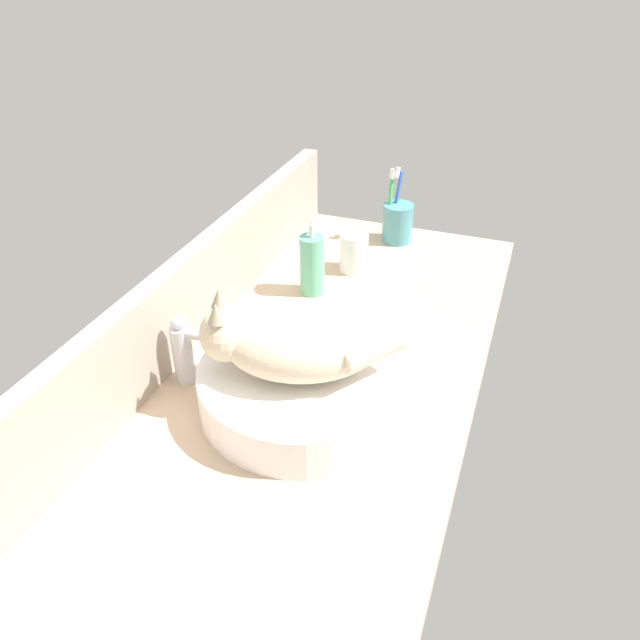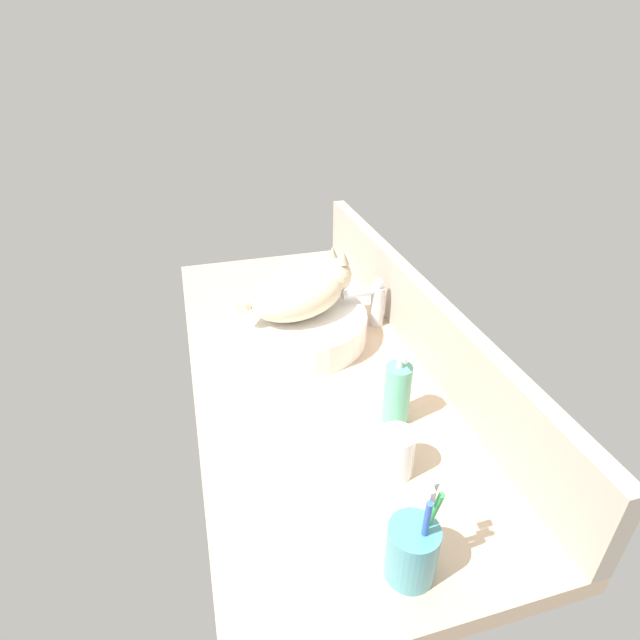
# 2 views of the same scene
# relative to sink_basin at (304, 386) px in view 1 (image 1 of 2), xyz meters

# --- Properties ---
(ground_plane) EXTENTS (1.28, 0.56, 0.04)m
(ground_plane) POSITION_rel_sink_basin_xyz_m (0.11, 0.01, -0.06)
(ground_plane) COLOR tan
(backsplash_panel) EXTENTS (1.28, 0.04, 0.18)m
(backsplash_panel) POSITION_rel_sink_basin_xyz_m (0.11, 0.27, 0.05)
(backsplash_panel) COLOR #AD9E8E
(backsplash_panel) RESTS_ON ground_plane
(sink_basin) EXTENTS (0.35, 0.35, 0.07)m
(sink_basin) POSITION_rel_sink_basin_xyz_m (0.00, 0.00, 0.00)
(sink_basin) COLOR white
(sink_basin) RESTS_ON ground_plane
(cat) EXTENTS (0.25, 0.31, 0.14)m
(cat) POSITION_rel_sink_basin_xyz_m (-0.01, 0.01, 0.09)
(cat) COLOR beige
(cat) RESTS_ON sink_basin
(faucet) EXTENTS (0.04, 0.12, 0.14)m
(faucet) POSITION_rel_sink_basin_xyz_m (-0.01, 0.21, 0.04)
(faucet) COLOR silver
(faucet) RESTS_ON ground_plane
(soap_dispenser) EXTENTS (0.05, 0.05, 0.16)m
(soap_dispenser) POSITION_rel_sink_basin_xyz_m (0.35, 0.12, 0.03)
(soap_dispenser) COLOR #60B793
(soap_dispenser) RESTS_ON ground_plane
(toothbrush_cup) EXTENTS (0.08, 0.08, 0.19)m
(toothbrush_cup) POSITION_rel_sink_basin_xyz_m (0.66, 0.01, 0.01)
(toothbrush_cup) COLOR teal
(toothbrush_cup) RESTS_ON ground_plane
(water_glass) EXTENTS (0.07, 0.07, 0.09)m
(water_glass) POSITION_rel_sink_basin_xyz_m (0.48, 0.06, 0.00)
(water_glass) COLOR white
(water_glass) RESTS_ON ground_plane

